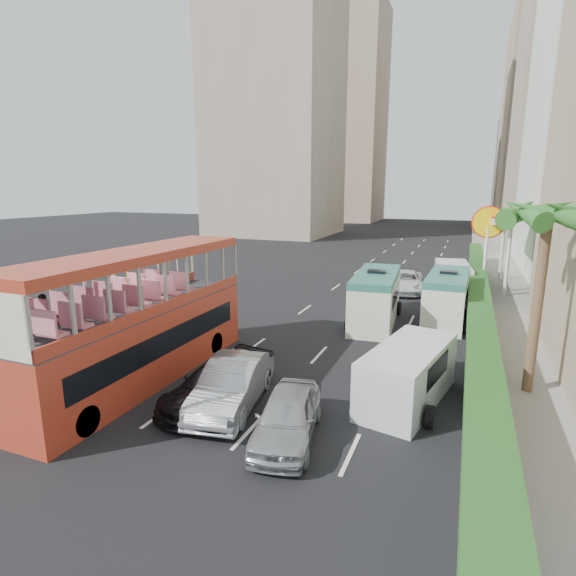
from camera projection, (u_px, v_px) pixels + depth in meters
The scene contains 19 objects.
ground_plane at pixel (285, 405), 15.46m from camera, with size 200.00×200.00×0.00m, color black.
double_decker_bus at pixel (140, 317), 17.09m from camera, with size 2.50×11.00×5.06m, color #B13620.
car_silver_lane_a at pixel (233, 406), 15.44m from camera, with size 1.72×4.93×1.62m, color #ADAFB4.
car_silver_lane_b at pixel (287, 438), 13.43m from camera, with size 1.70×4.22×1.44m, color #ADAFB4.
car_black at pixel (217, 403), 15.60m from camera, with size 1.94×4.78×1.39m, color black.
van_asset at pixel (405, 291), 32.55m from camera, with size 2.44×5.30×1.47m, color silver.
minibus_near at pixel (376, 298), 24.65m from camera, with size 2.12×6.37×2.83m, color silver.
minibus_far at pixel (447, 297), 25.03m from camera, with size 2.04×6.13×2.72m, color silver.
panel_van_near at pixel (408, 374), 15.60m from camera, with size 1.99×4.98×1.99m, color silver.
panel_van_far at pixel (452, 279), 31.58m from camera, with size 2.15×5.37×2.15m, color silver.
sidewalk at pixel (514, 283), 34.83m from camera, with size 6.00×120.00×0.18m, color #99968C.
kerb_wall at pixel (477, 307), 25.75m from camera, with size 0.30×44.00×1.00m, color silver.
hedge at pixel (478, 292), 25.56m from camera, with size 1.10×44.00×0.70m, color #2D6626.
palm_tree at pixel (537, 305), 15.52m from camera, with size 0.36×0.36×6.40m, color brown.
shell_station at pixel (536, 254), 32.08m from camera, with size 6.50×8.00×5.50m, color silver.
tower_far_a at pixel (550, 103), 78.82m from camera, with size 14.00×14.00×44.00m, color tan.
tower_far_b at pixel (534, 130), 99.19m from camera, with size 14.00×14.00×40.00m, color tan.
tower_left_a at pixel (275, 63), 68.36m from camera, with size 18.00×18.00×52.00m, color tan.
tower_left_b at pixel (346, 116), 100.00m from camera, with size 16.00×16.00×46.00m, color tan.
Camera 1 is at (5.37, -13.16, 7.31)m, focal length 28.00 mm.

